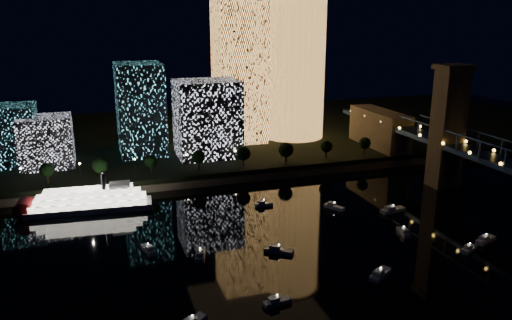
{
  "coord_description": "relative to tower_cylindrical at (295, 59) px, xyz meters",
  "views": [
    {
      "loc": [
        -70.03,
        -113.54,
        67.48
      ],
      "look_at": [
        -15.0,
        55.0,
        16.83
      ],
      "focal_mm": 35.0,
      "sensor_mm": 36.0,
      "label": 1
    }
  ],
  "objects": [
    {
      "name": "tower_rectangular",
      "position": [
        -30.28,
        0.12,
        -3.37
      ],
      "size": [
        24.04,
        24.04,
        76.5
      ],
      "primitive_type": "cube",
      "color": "#E99D4A",
      "rests_on": "far_bank"
    },
    {
      "name": "tower_cylindrical",
      "position": [
        0.0,
        0.0,
        0.0
      ],
      "size": [
        34.0,
        34.0,
        83.0
      ],
      "color": "#E99D4A",
      "rests_on": "far_bank"
    },
    {
      "name": "street_lamps",
      "position": [
        -66.13,
        -39.75,
        -37.6
      ],
      "size": [
        132.7,
        0.7,
        5.65
      ],
      "color": "black",
      "rests_on": "far_bank"
    },
    {
      "name": "ground",
      "position": [
        -32.13,
        -133.75,
        -46.63
      ],
      "size": [
        520.0,
        520.0,
        0.0
      ],
      "primitive_type": "plane",
      "color": "black",
      "rests_on": "ground"
    },
    {
      "name": "far_bank",
      "position": [
        -32.13,
        26.25,
        -44.13
      ],
      "size": [
        420.0,
        160.0,
        5.0
      ],
      "primitive_type": "cube",
      "color": "black",
      "rests_on": "ground"
    },
    {
      "name": "motorboats",
      "position": [
        -38.77,
        -121.18,
        -45.81
      ],
      "size": [
        107.54,
        70.29,
        2.78
      ],
      "color": "silver",
      "rests_on": "ground"
    },
    {
      "name": "midrise_blocks",
      "position": [
        -85.52,
        -16.25,
        -24.29
      ],
      "size": [
        107.43,
        40.59,
        42.49
      ],
      "color": "white",
      "rests_on": "far_bank"
    },
    {
      "name": "riverboat",
      "position": [
        -109.01,
        -67.32,
        -42.99
      ],
      "size": [
        47.71,
        13.69,
        14.18
      ],
      "color": "silver",
      "rests_on": "ground"
    },
    {
      "name": "esplanade_trees",
      "position": [
        -60.66,
        -45.75,
        -36.16
      ],
      "size": [
        165.75,
        6.83,
        8.92
      ],
      "color": "black",
      "rests_on": "far_bank"
    },
    {
      "name": "seawall",
      "position": [
        -32.13,
        -51.75,
        -45.13
      ],
      "size": [
        420.0,
        6.0,
        3.0
      ],
      "primitive_type": "cube",
      "color": "#6B5E4C",
      "rests_on": "ground"
    }
  ]
}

